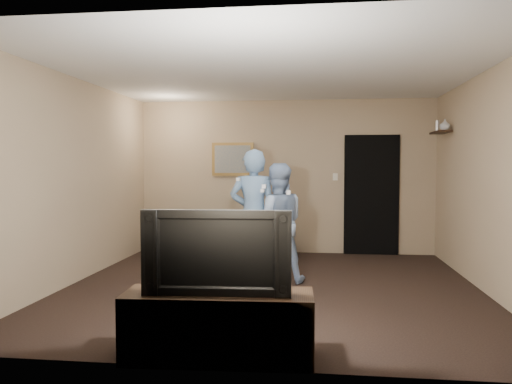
# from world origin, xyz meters

# --- Properties ---
(ground) EXTENTS (5.00, 5.00, 0.00)m
(ground) POSITION_xyz_m (0.00, 0.00, 0.00)
(ground) COLOR black
(ground) RESTS_ON ground
(ceiling) EXTENTS (5.00, 5.00, 0.04)m
(ceiling) POSITION_xyz_m (0.00, 0.00, 2.60)
(ceiling) COLOR silver
(ceiling) RESTS_ON wall_back
(wall_back) EXTENTS (5.00, 0.04, 2.60)m
(wall_back) POSITION_xyz_m (0.00, 2.50, 1.30)
(wall_back) COLOR tan
(wall_back) RESTS_ON ground
(wall_front) EXTENTS (5.00, 0.04, 2.60)m
(wall_front) POSITION_xyz_m (0.00, -2.50, 1.30)
(wall_front) COLOR tan
(wall_front) RESTS_ON ground
(wall_left) EXTENTS (0.04, 5.00, 2.60)m
(wall_left) POSITION_xyz_m (-2.50, 0.00, 1.30)
(wall_left) COLOR tan
(wall_left) RESTS_ON ground
(wall_right) EXTENTS (0.04, 5.00, 2.60)m
(wall_right) POSITION_xyz_m (2.50, 0.00, 1.30)
(wall_right) COLOR tan
(wall_right) RESTS_ON ground
(sofa) EXTENTS (2.14, 1.14, 0.59)m
(sofa) POSITION_xyz_m (-0.94, 2.05, 0.30)
(sofa) COLOR black
(sofa) RESTS_ON ground
(throw_pillow) EXTENTS (0.45, 0.19, 0.44)m
(throw_pillow) POSITION_xyz_m (-1.16, 2.05, 0.48)
(throw_pillow) COLOR #184A40
(throw_pillow) RESTS_ON sofa
(painting_frame) EXTENTS (0.72, 0.05, 0.57)m
(painting_frame) POSITION_xyz_m (-0.90, 2.48, 1.60)
(painting_frame) COLOR olive
(painting_frame) RESTS_ON wall_back
(painting_canvas) EXTENTS (0.62, 0.01, 0.47)m
(painting_canvas) POSITION_xyz_m (-0.90, 2.45, 1.60)
(painting_canvas) COLOR slate
(painting_canvas) RESTS_ON painting_frame
(doorway) EXTENTS (0.90, 0.06, 2.00)m
(doorway) POSITION_xyz_m (1.45, 2.47, 1.00)
(doorway) COLOR black
(doorway) RESTS_ON ground
(light_switch) EXTENTS (0.08, 0.02, 0.12)m
(light_switch) POSITION_xyz_m (0.85, 2.48, 1.30)
(light_switch) COLOR silver
(light_switch) RESTS_ON wall_back
(wall_shelf) EXTENTS (0.20, 0.60, 0.03)m
(wall_shelf) POSITION_xyz_m (2.39, 1.80, 1.99)
(wall_shelf) COLOR black
(wall_shelf) RESTS_ON wall_right
(shelf_vase) EXTENTS (0.18, 0.18, 0.16)m
(shelf_vase) POSITION_xyz_m (2.39, 1.55, 2.08)
(shelf_vase) COLOR #BABABF
(shelf_vase) RESTS_ON wall_shelf
(shelf_figurine) EXTENTS (0.06, 0.06, 0.18)m
(shelf_figurine) POSITION_xyz_m (2.39, 2.00, 2.09)
(shelf_figurine) COLOR silver
(shelf_figurine) RESTS_ON wall_shelf
(tv_console) EXTENTS (1.48, 0.54, 0.52)m
(tv_console) POSITION_xyz_m (-0.21, -2.30, 0.25)
(tv_console) COLOR black
(tv_console) RESTS_ON ground
(television) EXTENTS (1.13, 0.20, 0.65)m
(television) POSITION_xyz_m (-0.21, -2.30, 0.83)
(television) COLOR black
(television) RESTS_ON tv_console
(wii_player_left) EXTENTS (0.62, 0.50, 1.70)m
(wii_player_left) POSITION_xyz_m (-0.27, 0.33, 0.85)
(wii_player_left) COLOR #6587AF
(wii_player_left) RESTS_ON ground
(wii_player_right) EXTENTS (0.81, 0.68, 1.52)m
(wii_player_right) POSITION_xyz_m (0.04, 0.29, 0.76)
(wii_player_right) COLOR #8EA7CE
(wii_player_right) RESTS_ON ground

